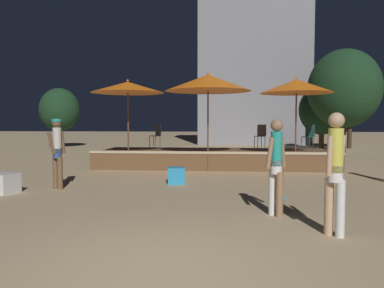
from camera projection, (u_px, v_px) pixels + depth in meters
name	position (u px, v px, depth m)	size (l,w,h in m)	color
ground_plane	(161.00, 274.00, 4.12)	(120.00, 120.00, 0.00)	tan
wooden_deck	(215.00, 158.00, 14.14)	(8.60, 3.11, 0.67)	brown
patio_umbrella_0	(208.00, 83.00, 12.49)	(2.88, 2.88, 3.33)	brown
patio_umbrella_1	(297.00, 86.00, 12.28)	(2.38, 2.38, 3.15)	brown
patio_umbrella_2	(128.00, 87.00, 12.90)	(2.53, 2.53, 3.14)	brown
cube_seat_1	(3.00, 183.00, 8.76)	(0.67, 0.67, 0.47)	white
cube_seat_2	(176.00, 176.00, 10.11)	(0.51, 0.51, 0.44)	#2D9EDB
person_0	(276.00, 164.00, 6.60)	(0.43, 0.39, 1.72)	white
person_1	(57.00, 149.00, 9.27)	(0.31, 0.50, 1.76)	brown
person_3	(335.00, 168.00, 5.43)	(0.40, 0.42, 1.81)	tan
bistro_chair_0	(309.00, 134.00, 13.76)	(0.48, 0.48, 0.90)	#1E4C47
bistro_chair_1	(157.00, 134.00, 14.69)	(0.45, 0.45, 0.90)	#47474C
bistro_chair_2	(261.00, 134.00, 14.28)	(0.44, 0.44, 0.90)	#47474C
frisbee_disc	(280.00, 198.00, 8.16)	(0.25, 0.25, 0.03)	#33B2D8
background_tree_0	(59.00, 110.00, 24.49)	(2.56, 2.56, 3.88)	#3D2B1C
background_tree_1	(350.00, 100.00, 23.37)	(2.80, 2.80, 4.58)	#3D2B1C
background_tree_2	(322.00, 110.00, 20.83)	(2.52, 2.52, 3.72)	#3D2B1C
background_tree_3	(344.00, 89.00, 19.33)	(3.68, 3.68, 5.42)	#3D2B1C
distant_building	(252.00, 58.00, 28.83)	(8.15, 4.98, 13.18)	gray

